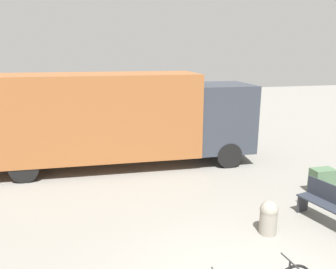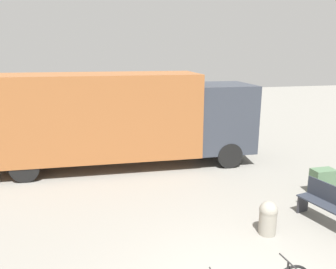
# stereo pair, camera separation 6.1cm
# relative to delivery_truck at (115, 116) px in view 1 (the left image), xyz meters

# --- Properties ---
(delivery_truck) EXTENTS (9.52, 2.55, 3.23)m
(delivery_truck) POSITION_rel_delivery_truck_xyz_m (0.00, 0.00, 0.00)
(delivery_truck) COLOR #99592D
(delivery_truck) RESTS_ON ground
(park_bench) EXTENTS (0.73, 1.63, 0.92)m
(park_bench) POSITION_rel_delivery_truck_xyz_m (4.48, -5.31, -1.28)
(park_bench) COLOR #282D38
(park_bench) RESTS_ON ground
(bollard_near_bench) EXTENTS (0.40, 0.40, 0.77)m
(bollard_near_bench) POSITION_rel_delivery_truck_xyz_m (2.85, -5.32, -1.37)
(bollard_near_bench) COLOR gray
(bollard_near_bench) RESTS_ON ground
(utility_box) EXTENTS (0.64, 0.39, 0.74)m
(utility_box) POSITION_rel_delivery_truck_xyz_m (5.43, -3.78, -1.41)
(utility_box) COLOR #4C6B4C
(utility_box) RESTS_ON ground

